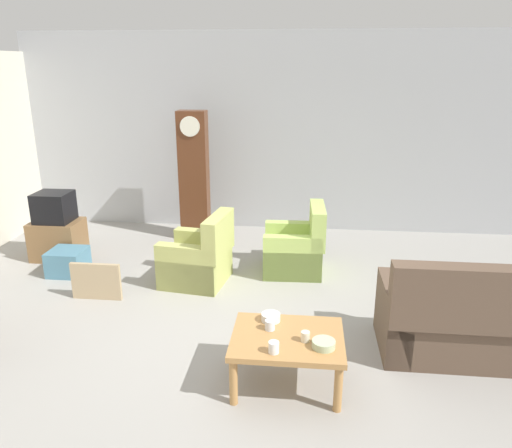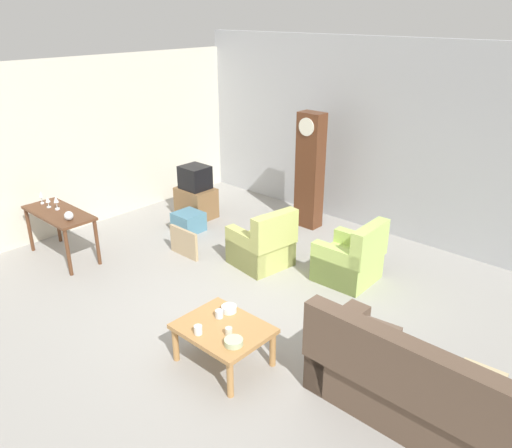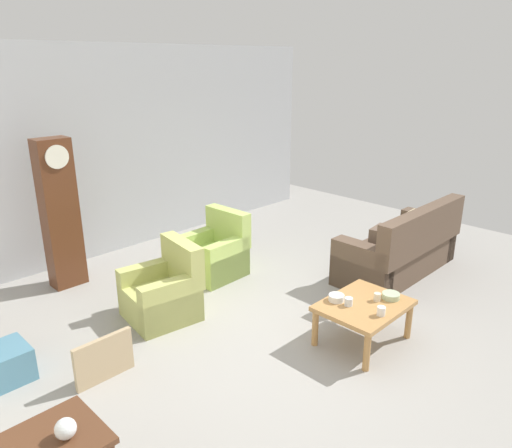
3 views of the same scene
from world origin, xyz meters
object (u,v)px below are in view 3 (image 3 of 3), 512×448
(armchair_olive_near, at_px, (164,293))
(cup_blue_rimmed, at_px, (349,302))
(armchair_olive_far, at_px, (215,254))
(storage_box_blue, at_px, (4,364))
(bowl_shallow_green, at_px, (391,296))
(glass_dome_cloche, at_px, (65,429))
(cup_white_porcelain, at_px, (381,311))
(bowl_white_stacked, at_px, (336,298))
(cup_cream_tall, at_px, (377,297))
(framed_picture_leaning, at_px, (104,359))
(coffee_table_wood, at_px, (364,309))
(grandfather_clock, at_px, (60,214))
(couch_floral, at_px, (401,250))

(armchair_olive_near, height_order, cup_blue_rimmed, armchair_olive_near)
(armchair_olive_near, bearing_deg, armchair_olive_far, 21.79)
(storage_box_blue, bearing_deg, bowl_shallow_green, -33.87)
(armchair_olive_far, height_order, glass_dome_cloche, armchair_olive_far)
(cup_white_porcelain, bearing_deg, bowl_white_stacked, 96.80)
(armchair_olive_far, distance_m, cup_cream_tall, 2.57)
(bowl_shallow_green, bearing_deg, armchair_olive_far, 96.22)
(framed_picture_leaning, xyz_separation_m, storage_box_blue, (-0.69, 0.68, -0.06))
(bowl_white_stacked, bearing_deg, coffee_table_wood, -57.11)
(coffee_table_wood, bearing_deg, grandfather_clock, 113.86)
(cup_cream_tall, bearing_deg, armchair_olive_far, 93.05)
(bowl_shallow_green, bearing_deg, glass_dome_cloche, 176.73)
(couch_floral, height_order, bowl_shallow_green, couch_floral)
(couch_floral, relative_size, armchair_olive_far, 2.29)
(armchair_olive_near, bearing_deg, glass_dome_cloche, -136.41)
(coffee_table_wood, relative_size, glass_dome_cloche, 7.20)
(cup_cream_tall, bearing_deg, grandfather_clock, 115.40)
(couch_floral, bearing_deg, cup_white_porcelain, -156.65)
(grandfather_clock, relative_size, framed_picture_leaning, 3.37)
(coffee_table_wood, bearing_deg, glass_dome_cloche, 178.96)
(framed_picture_leaning, bearing_deg, grandfather_clock, 73.01)
(armchair_olive_far, relative_size, cup_cream_tall, 10.46)
(glass_dome_cloche, relative_size, cup_white_porcelain, 1.38)
(armchair_olive_near, xyz_separation_m, bowl_white_stacked, (1.05, -1.75, 0.20))
(armchair_olive_near, distance_m, cup_white_porcelain, 2.53)
(bowl_shallow_green, bearing_deg, framed_picture_leaning, 149.58)
(armchair_olive_far, bearing_deg, cup_cream_tall, -86.95)
(coffee_table_wood, distance_m, cup_white_porcelain, 0.30)
(coffee_table_wood, height_order, cup_white_porcelain, cup_white_porcelain)
(armchair_olive_near, relative_size, bowl_shallow_green, 4.75)
(armchair_olive_far, distance_m, cup_blue_rimmed, 2.41)
(armchair_olive_far, relative_size, framed_picture_leaning, 1.53)
(grandfather_clock, bearing_deg, coffee_table_wood, -66.14)
(grandfather_clock, bearing_deg, couch_floral, -40.73)
(cup_white_porcelain, xyz_separation_m, bowl_shallow_green, (0.40, 0.12, -0.02))
(couch_floral, height_order, armchair_olive_near, couch_floral)
(armchair_olive_near, height_order, grandfather_clock, grandfather_clock)
(cup_cream_tall, bearing_deg, bowl_shallow_green, -28.08)
(cup_white_porcelain, bearing_deg, armchair_olive_far, 87.60)
(coffee_table_wood, distance_m, cup_cream_tall, 0.20)
(bowl_white_stacked, bearing_deg, cup_blue_rimmed, -88.71)
(storage_box_blue, bearing_deg, couch_floral, -16.51)
(grandfather_clock, height_order, bowl_white_stacked, grandfather_clock)
(armchair_olive_near, relative_size, framed_picture_leaning, 1.53)
(glass_dome_cloche, bearing_deg, storage_box_blue, 83.50)
(coffee_table_wood, bearing_deg, cup_blue_rimmed, 148.86)
(glass_dome_cloche, bearing_deg, armchair_olive_far, 36.67)
(couch_floral, height_order, bowl_white_stacked, couch_floral)
(armchair_olive_near, xyz_separation_m, cup_cream_tall, (1.36, -2.06, 0.21))
(grandfather_clock, distance_m, bowl_shallow_green, 4.32)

